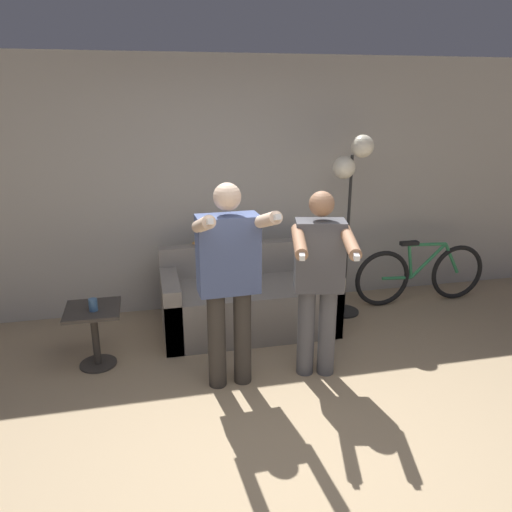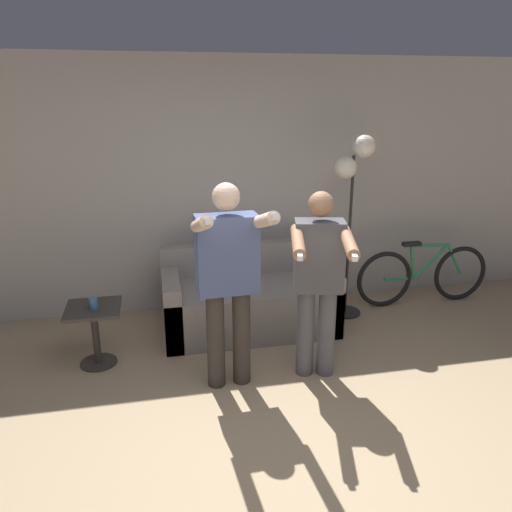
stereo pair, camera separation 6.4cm
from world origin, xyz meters
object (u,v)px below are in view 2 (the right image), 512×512
at_px(couch, 249,301).
at_px(cup, 93,304).
at_px(cat, 217,236).
at_px(side_table, 94,324).
at_px(person_right, 318,276).
at_px(bicycle, 423,275).
at_px(floor_lamp, 353,177).
at_px(person_left, 228,273).

distance_m(couch, cup, 1.50).
relative_size(cat, side_table, 0.75).
relative_size(person_right, side_table, 2.90).
bearing_deg(cat, bicycle, -2.40).
distance_m(cat, floor_lamp, 1.46).
bearing_deg(floor_lamp, person_right, -122.72).
height_order(cat, bicycle, cat).
height_order(person_left, bicycle, person_left).
bearing_deg(person_left, cup, 152.03).
relative_size(side_table, cup, 5.09).
relative_size(floor_lamp, cup, 17.82).
distance_m(cat, bicycle, 2.32).
distance_m(cat, side_table, 1.45).
bearing_deg(cat, side_table, -147.71).
xyz_separation_m(person_left, cat, (0.09, 1.28, -0.07)).
bearing_deg(floor_lamp, cup, -166.34).
bearing_deg(person_left, floor_lamp, 35.16).
relative_size(couch, person_left, 1.02).
bearing_deg(bicycle, couch, -173.81).
bearing_deg(couch, person_right, -69.28).
height_order(person_right, cat, person_right).
distance_m(person_left, person_right, 0.72).
bearing_deg(bicycle, cat, 177.60).
bearing_deg(person_right, person_left, -166.87).
height_order(couch, side_table, couch).
bearing_deg(cup, side_table, 107.17).
height_order(floor_lamp, cup, floor_lamp).
distance_m(floor_lamp, bicycle, 1.45).
xyz_separation_m(couch, floor_lamp, (1.07, 0.13, 1.17)).
relative_size(person_right, bicycle, 1.00).
height_order(person_left, side_table, person_left).
distance_m(person_right, cat, 1.42).
bearing_deg(side_table, couch, 16.48).
relative_size(cat, cup, 3.81).
relative_size(couch, bicycle, 1.08).
bearing_deg(person_right, cup, 177.52).
bearing_deg(person_right, side_table, 176.15).
bearing_deg(cup, couch, 18.53).
relative_size(person_left, floor_lamp, 0.88).
distance_m(couch, side_table, 1.47).
distance_m(person_left, floor_lamp, 1.86).
height_order(person_right, side_table, person_right).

